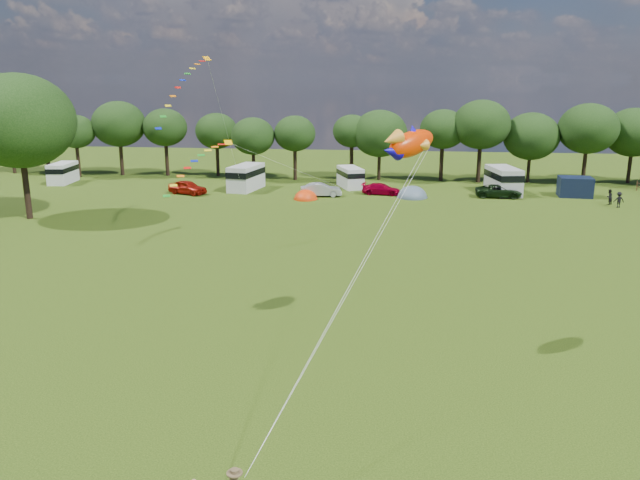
# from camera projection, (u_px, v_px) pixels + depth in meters

# --- Properties ---
(ground_plane) EXTENTS (180.00, 180.00, 0.00)m
(ground_plane) POSITION_uv_depth(u_px,v_px,m) (298.00, 370.00, 27.95)
(ground_plane) COLOR black
(ground_plane) RESTS_ON ground
(tree_line) EXTENTS (102.98, 10.98, 10.27)m
(tree_line) POSITION_uv_depth(u_px,v_px,m) (408.00, 131.00, 78.55)
(tree_line) COLOR black
(tree_line) RESTS_ON ground
(big_tree) EXTENTS (10.00, 10.00, 13.28)m
(big_tree) POSITION_uv_depth(u_px,v_px,m) (18.00, 121.00, 56.24)
(big_tree) COLOR black
(big_tree) RESTS_ON ground
(car_a) EXTENTS (5.05, 3.40, 1.57)m
(car_a) POSITION_uv_depth(u_px,v_px,m) (187.00, 187.00, 70.69)
(car_a) COLOR maroon
(car_a) RESTS_ON ground
(car_b) EXTENTS (4.46, 2.33, 1.50)m
(car_b) POSITION_uv_depth(u_px,v_px,m) (321.00, 190.00, 69.28)
(car_b) COLOR #9B9FA5
(car_b) RESTS_ON ground
(car_c) EXTENTS (4.41, 2.28, 1.27)m
(car_c) POSITION_uv_depth(u_px,v_px,m) (381.00, 189.00, 70.47)
(car_c) COLOR maroon
(car_c) RESTS_ON ground
(car_d) EXTENTS (5.21, 2.52, 1.40)m
(car_d) POSITION_uv_depth(u_px,v_px,m) (499.00, 191.00, 68.74)
(car_d) COLOR black
(car_d) RESTS_ON ground
(campervan_a) EXTENTS (2.78, 5.36, 2.52)m
(campervan_a) POSITION_uv_depth(u_px,v_px,m) (63.00, 172.00, 78.25)
(campervan_a) COLOR white
(campervan_a) RESTS_ON ground
(campervan_b) EXTENTS (3.49, 6.30, 2.92)m
(campervan_b) POSITION_uv_depth(u_px,v_px,m) (246.00, 177.00, 73.34)
(campervan_b) COLOR silver
(campervan_b) RESTS_ON ground
(campervan_c) EXTENTS (3.77, 5.41, 2.44)m
(campervan_c) POSITION_uv_depth(u_px,v_px,m) (350.00, 177.00, 75.01)
(campervan_c) COLOR silver
(campervan_c) RESTS_ON ground
(campervan_d) EXTENTS (3.69, 6.49, 3.00)m
(campervan_d) POSITION_uv_depth(u_px,v_px,m) (503.00, 180.00, 70.90)
(campervan_d) COLOR #B8B8BA
(campervan_d) RESTS_ON ground
(tent_orange) EXTENTS (2.61, 2.86, 2.04)m
(tent_orange) POSITION_uv_depth(u_px,v_px,m) (306.00, 199.00, 67.87)
(tent_orange) COLOR #E63809
(tent_orange) RESTS_ON ground
(tent_greyblue) EXTENTS (3.40, 3.72, 2.53)m
(tent_greyblue) POSITION_uv_depth(u_px,v_px,m) (412.00, 197.00, 68.93)
(tent_greyblue) COLOR #4C5E6D
(tent_greyblue) RESTS_ON ground
(awning_navy) EXTENTS (3.70, 3.10, 2.18)m
(awning_navy) POSITION_uv_depth(u_px,v_px,m) (575.00, 187.00, 69.22)
(awning_navy) COLOR black
(awning_navy) RESTS_ON ground
(fish_kite) EXTENTS (2.90, 2.92, 1.74)m
(fish_kite) POSITION_uv_depth(u_px,v_px,m) (408.00, 144.00, 28.14)
(fish_kite) COLOR #EB3200
(fish_kite) RESTS_ON ground
(streamer_kite_a) EXTENTS (3.32, 5.60, 5.76)m
(streamer_kite_a) POSITION_uv_depth(u_px,v_px,m) (187.00, 81.00, 51.11)
(streamer_kite_a) COLOR #FFA007
(streamer_kite_a) RESTS_ON ground
(streamer_kite_b) EXTENTS (4.30, 4.60, 3.80)m
(streamer_kite_b) POSITION_uv_depth(u_px,v_px,m) (203.00, 159.00, 46.91)
(streamer_kite_b) COLOR #F9B800
(streamer_kite_b) RESTS_ON ground
(walker_a) EXTENTS (0.92, 0.89, 1.62)m
(walker_a) POSITION_uv_depth(u_px,v_px,m) (609.00, 197.00, 64.72)
(walker_a) COLOR black
(walker_a) RESTS_ON ground
(walker_b) EXTENTS (1.08, 0.58, 1.62)m
(walker_b) POSITION_uv_depth(u_px,v_px,m) (619.00, 200.00, 63.28)
(walker_b) COLOR black
(walker_b) RESTS_ON ground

